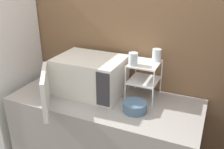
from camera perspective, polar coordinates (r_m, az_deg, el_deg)
wall_back at (r=2.18m, az=2.40°, el=7.77°), size 8.00×0.06×2.60m
counter at (r=2.27m, az=-1.50°, el=-15.71°), size 1.53×0.65×0.90m
microwave at (r=2.08m, az=-5.46°, el=-0.29°), size 0.57×0.77×0.31m
dish_rack at (r=1.99m, az=7.38°, el=0.39°), size 0.23×0.26×0.30m
glass_front_left at (r=1.88m, az=4.85°, el=3.55°), size 0.07×0.07×0.10m
glass_back_right at (r=2.00m, az=10.18°, el=4.39°), size 0.07×0.07×0.10m
bowl at (r=1.85m, az=5.22°, el=-7.39°), size 0.18×0.18×0.07m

